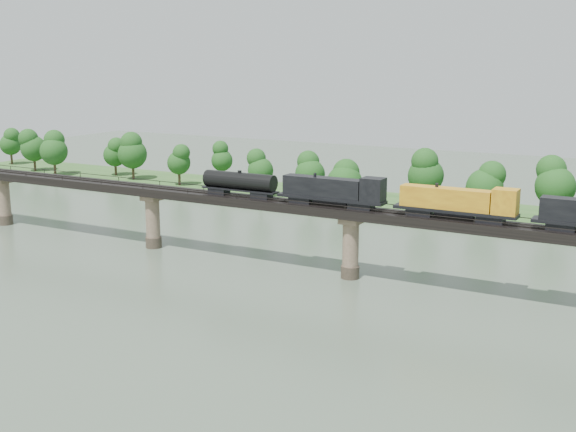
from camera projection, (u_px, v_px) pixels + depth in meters
The scene contains 6 objects.
ground at pixel (252, 340), 90.22m from camera, with size 400.00×400.00×0.00m, color #3E4E3D.
far_bank at pixel (449, 211), 162.85m from camera, with size 300.00×24.00×1.60m, color #2B5220.
bridge at pixel (351, 245), 114.75m from camera, with size 236.00×30.00×11.50m.
bridge_superstructure at pixel (351, 206), 113.40m from camera, with size 220.00×4.90×0.75m.
far_treeline at pixel (409, 176), 161.17m from camera, with size 289.06×17.54×13.60m.
freight_train at pixel (412, 199), 108.26m from camera, with size 73.55×2.87×5.06m.
Camera 1 is at (44.76, -72.22, 34.37)m, focal length 45.00 mm.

